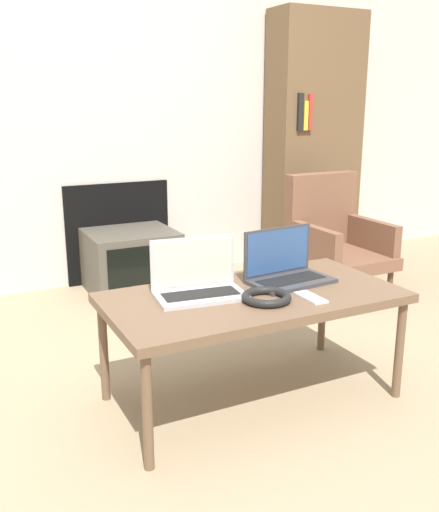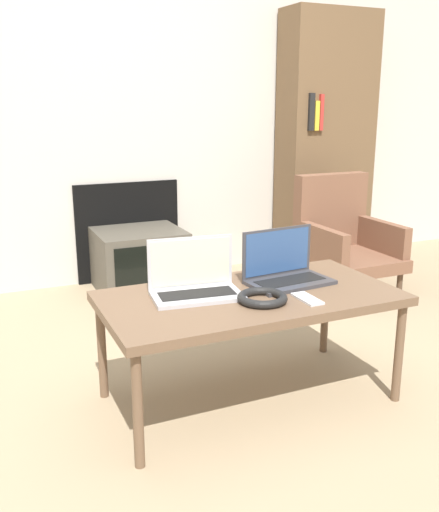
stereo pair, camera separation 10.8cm
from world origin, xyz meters
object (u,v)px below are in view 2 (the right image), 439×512
tv (140,260)px  headphones (262,298)px  laptop_right (285,270)px  phone (307,299)px  armchair (342,236)px  laptop_left (194,282)px

tv → headphones: bearing=-90.1°
laptop_right → phone: size_ratio=2.45×
tv → armchair: size_ratio=0.75×
laptop_left → armchair: bearing=41.7°
phone → laptop_left: bearing=147.9°
laptop_right → tv: bearing=92.4°
headphones → laptop_left: bearing=138.0°
tv → laptop_right: bearing=-82.2°
laptop_right → tv: 1.54m
laptop_right → phone: (-0.04, -0.24, -0.05)m
laptop_left → headphones: 0.28m
phone → tv: phone is taller
laptop_left → armchair: (1.44, 1.00, -0.16)m
laptop_left → tv: laptop_left is taller
laptop_right → phone: bearing=-104.3°
armchair → laptop_right: bearing=-135.6°
phone → armchair: armchair is taller
laptop_right → armchair: bearing=38.9°
phone → armchair: (1.06, 1.23, -0.11)m
laptop_left → phone: bearing=-25.3°
headphones → phone: headphones is taller
tv → armchair: bearing=-22.1°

